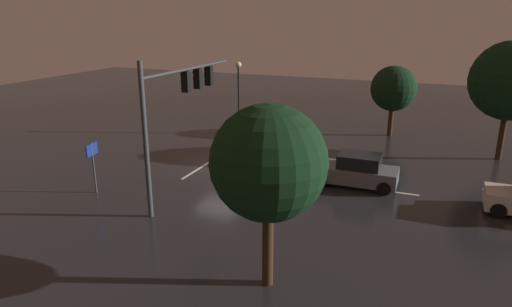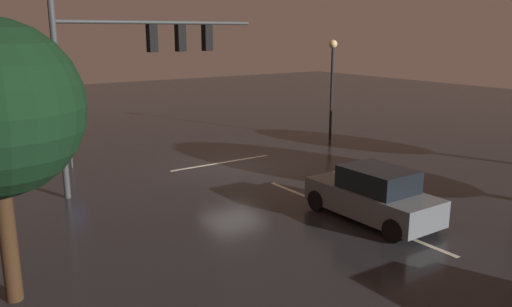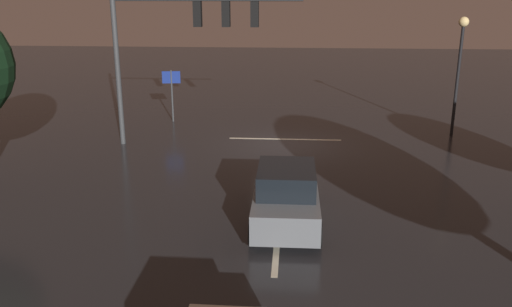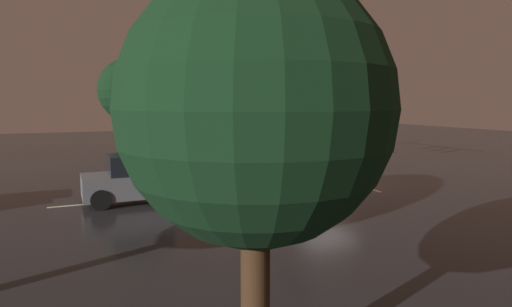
{
  "view_description": "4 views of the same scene",
  "coord_description": "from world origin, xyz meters",
  "px_view_note": "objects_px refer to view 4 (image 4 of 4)",
  "views": [
    {
      "loc": [
        22.08,
        11.46,
        8.55
      ],
      "look_at": [
        0.54,
        2.6,
        1.32
      ],
      "focal_mm": 31.57,
      "sensor_mm": 36.0,
      "label": 1
    },
    {
      "loc": [
        11.38,
        18.31,
        5.73
      ],
      "look_at": [
        0.71,
        2.81,
        1.26
      ],
      "focal_mm": 36.09,
      "sensor_mm": 36.0,
      "label": 2
    },
    {
      "loc": [
        -0.38,
        22.14,
        6.45
      ],
      "look_at": [
        0.88,
        4.9,
        1.11
      ],
      "focal_mm": 37.43,
      "sensor_mm": 36.0,
      "label": 3
    },
    {
      "loc": [
        -16.01,
        10.4,
        3.55
      ],
      "look_at": [
        1.1,
        2.89,
        1.34
      ],
      "focal_mm": 30.54,
      "sensor_mm": 36.0,
      "label": 4
    }
  ],
  "objects_px": {
    "traffic_signal_assembly": "(279,77)",
    "route_sign": "(330,130)",
    "car_approaching": "(144,179)",
    "tree_left_near": "(255,111)",
    "tree_right_near": "(130,91)"
  },
  "relations": [
    {
      "from": "car_approaching",
      "to": "tree_left_near",
      "type": "bearing_deg",
      "value": 177.58
    },
    {
      "from": "traffic_signal_assembly",
      "to": "tree_left_near",
      "type": "relative_size",
      "value": 1.53
    },
    {
      "from": "car_approaching",
      "to": "tree_right_near",
      "type": "height_order",
      "value": "tree_right_near"
    },
    {
      "from": "route_sign",
      "to": "tree_left_near",
      "type": "height_order",
      "value": "tree_left_near"
    },
    {
      "from": "car_approaching",
      "to": "route_sign",
      "type": "relative_size",
      "value": 1.68
    },
    {
      "from": "tree_left_near",
      "to": "route_sign",
      "type": "bearing_deg",
      "value": -35.67
    },
    {
      "from": "car_approaching",
      "to": "tree_right_near",
      "type": "xyz_separation_m",
      "value": [
        10.14,
        -1.01,
        3.41
      ]
    },
    {
      "from": "route_sign",
      "to": "tree_left_near",
      "type": "bearing_deg",
      "value": 144.33
    },
    {
      "from": "traffic_signal_assembly",
      "to": "route_sign",
      "type": "xyz_separation_m",
      "value": [
        1.51,
        -4.14,
        -2.94
      ]
    },
    {
      "from": "tree_left_near",
      "to": "car_approaching",
      "type": "bearing_deg",
      "value": -2.42
    },
    {
      "from": "traffic_signal_assembly",
      "to": "route_sign",
      "type": "height_order",
      "value": "traffic_signal_assembly"
    },
    {
      "from": "tree_right_near",
      "to": "tree_left_near",
      "type": "bearing_deg",
      "value": 176.01
    },
    {
      "from": "route_sign",
      "to": "tree_left_near",
      "type": "distance_m",
      "value": 21.1
    },
    {
      "from": "car_approaching",
      "to": "tree_right_near",
      "type": "bearing_deg",
      "value": -5.71
    },
    {
      "from": "traffic_signal_assembly",
      "to": "tree_left_near",
      "type": "distance_m",
      "value": 17.63
    }
  ]
}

